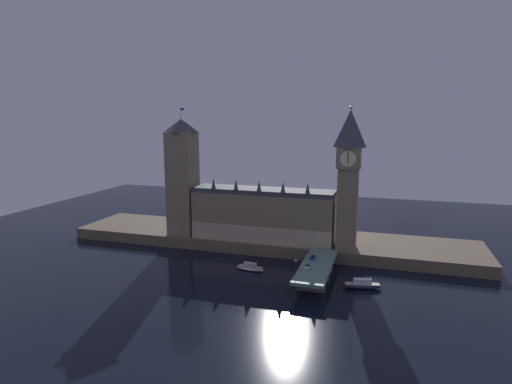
{
  "coord_description": "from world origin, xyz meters",
  "views": [
    {
      "loc": [
        60.82,
        -180.2,
        69.77
      ],
      "look_at": [
        -1.5,
        20.0,
        32.71
      ],
      "focal_mm": 30.0,
      "sensor_mm": 36.0,
      "label": 1
    }
  ],
  "objects_px": {
    "clock_tower": "(349,175)",
    "boat_downstream": "(362,285)",
    "boat_upstream": "(250,268)",
    "victoria_tower": "(183,177)",
    "car_northbound_trail": "(308,267)",
    "street_lamp_near": "(295,265)",
    "street_lamp_far": "(309,245)",
    "car_northbound_lead": "(313,257)",
    "pedestrian_near_rail": "(299,268)"
  },
  "relations": [
    {
      "from": "clock_tower",
      "to": "street_lamp_far",
      "type": "bearing_deg",
      "value": -133.28
    },
    {
      "from": "victoria_tower",
      "to": "street_lamp_far",
      "type": "distance_m",
      "value": 80.35
    },
    {
      "from": "pedestrian_near_rail",
      "to": "boat_upstream",
      "type": "bearing_deg",
      "value": 154.22
    },
    {
      "from": "car_northbound_lead",
      "to": "car_northbound_trail",
      "type": "height_order",
      "value": "car_northbound_lead"
    },
    {
      "from": "car_northbound_trail",
      "to": "street_lamp_near",
      "type": "xyz_separation_m",
      "value": [
        -3.26,
        -9.33,
        3.45
      ]
    },
    {
      "from": "street_lamp_near",
      "to": "boat_downstream",
      "type": "distance_m",
      "value": 29.68
    },
    {
      "from": "boat_upstream",
      "to": "victoria_tower",
      "type": "bearing_deg",
      "value": 147.74
    },
    {
      "from": "clock_tower",
      "to": "victoria_tower",
      "type": "relative_size",
      "value": 1.0
    },
    {
      "from": "car_northbound_lead",
      "to": "pedestrian_near_rail",
      "type": "height_order",
      "value": "pedestrian_near_rail"
    },
    {
      "from": "clock_tower",
      "to": "car_northbound_lead",
      "type": "relative_size",
      "value": 16.05
    },
    {
      "from": "clock_tower",
      "to": "street_lamp_far",
      "type": "height_order",
      "value": "clock_tower"
    },
    {
      "from": "victoria_tower",
      "to": "boat_upstream",
      "type": "bearing_deg",
      "value": -32.26
    },
    {
      "from": "car_northbound_lead",
      "to": "boat_downstream",
      "type": "height_order",
      "value": "car_northbound_lead"
    },
    {
      "from": "clock_tower",
      "to": "car_northbound_lead",
      "type": "xyz_separation_m",
      "value": [
        -12.24,
        -24.21,
        -34.49
      ]
    },
    {
      "from": "car_northbound_lead",
      "to": "car_northbound_trail",
      "type": "distance_m",
      "value": 12.37
    },
    {
      "from": "boat_downstream",
      "to": "car_northbound_lead",
      "type": "bearing_deg",
      "value": 154.9
    },
    {
      "from": "victoria_tower",
      "to": "street_lamp_near",
      "type": "bearing_deg",
      "value": -33.24
    },
    {
      "from": "victoria_tower",
      "to": "pedestrian_near_rail",
      "type": "relative_size",
      "value": 40.47
    },
    {
      "from": "pedestrian_near_rail",
      "to": "street_lamp_far",
      "type": "distance_m",
      "value": 24.37
    },
    {
      "from": "boat_downstream",
      "to": "car_northbound_trail",
      "type": "bearing_deg",
      "value": -175.33
    },
    {
      "from": "car_northbound_trail",
      "to": "street_lamp_near",
      "type": "relative_size",
      "value": 0.67
    },
    {
      "from": "clock_tower",
      "to": "boat_downstream",
      "type": "relative_size",
      "value": 4.23
    },
    {
      "from": "car_northbound_trail",
      "to": "street_lamp_far",
      "type": "distance_m",
      "value": 20.66
    },
    {
      "from": "street_lamp_near",
      "to": "clock_tower",
      "type": "bearing_deg",
      "value": 71.34
    },
    {
      "from": "car_northbound_trail",
      "to": "boat_downstream",
      "type": "bearing_deg",
      "value": 4.67
    },
    {
      "from": "car_northbound_lead",
      "to": "street_lamp_near",
      "type": "distance_m",
      "value": 22.2
    },
    {
      "from": "victoria_tower",
      "to": "car_northbound_trail",
      "type": "height_order",
      "value": "victoria_tower"
    },
    {
      "from": "car_northbound_lead",
      "to": "victoria_tower",
      "type": "bearing_deg",
      "value": 160.95
    },
    {
      "from": "street_lamp_far",
      "to": "boat_downstream",
      "type": "distance_m",
      "value": 33.01
    },
    {
      "from": "car_northbound_lead",
      "to": "boat_upstream",
      "type": "xyz_separation_m",
      "value": [
        -28.17,
        -4.2,
        -6.5
      ]
    },
    {
      "from": "victoria_tower",
      "to": "boat_downstream",
      "type": "distance_m",
      "value": 111.93
    },
    {
      "from": "car_northbound_lead",
      "to": "pedestrian_near_rail",
      "type": "xyz_separation_m",
      "value": [
        -2.86,
        -16.42,
        0.16
      ]
    },
    {
      "from": "clock_tower",
      "to": "pedestrian_near_rail",
      "type": "bearing_deg",
      "value": -110.4
    },
    {
      "from": "clock_tower",
      "to": "street_lamp_near",
      "type": "xyz_separation_m",
      "value": [
        -15.51,
        -45.91,
        -31.15
      ]
    },
    {
      "from": "street_lamp_far",
      "to": "boat_downstream",
      "type": "relative_size",
      "value": 0.4
    },
    {
      "from": "street_lamp_far",
      "to": "boat_upstream",
      "type": "height_order",
      "value": "street_lamp_far"
    },
    {
      "from": "boat_upstream",
      "to": "boat_downstream",
      "type": "distance_m",
      "value": 51.06
    },
    {
      "from": "car_northbound_lead",
      "to": "car_northbound_trail",
      "type": "relative_size",
      "value": 0.98
    },
    {
      "from": "clock_tower",
      "to": "pedestrian_near_rail",
      "type": "height_order",
      "value": "clock_tower"
    },
    {
      "from": "pedestrian_near_rail",
      "to": "car_northbound_lead",
      "type": "bearing_deg",
      "value": 80.11
    },
    {
      "from": "clock_tower",
      "to": "street_lamp_near",
      "type": "bearing_deg",
      "value": -108.66
    },
    {
      "from": "car_northbound_lead",
      "to": "street_lamp_near",
      "type": "xyz_separation_m",
      "value": [
        -3.26,
        -21.7,
        3.35
      ]
    },
    {
      "from": "victoria_tower",
      "to": "car_northbound_lead",
      "type": "relative_size",
      "value": 16.02
    },
    {
      "from": "victoria_tower",
      "to": "street_lamp_near",
      "type": "height_order",
      "value": "victoria_tower"
    },
    {
      "from": "clock_tower",
      "to": "boat_upstream",
      "type": "distance_m",
      "value": 64.19
    },
    {
      "from": "boat_downstream",
      "to": "street_lamp_near",
      "type": "bearing_deg",
      "value": -156.57
    },
    {
      "from": "car_northbound_trail",
      "to": "car_northbound_lead",
      "type": "bearing_deg",
      "value": 90.0
    },
    {
      "from": "clock_tower",
      "to": "victoria_tower",
      "type": "height_order",
      "value": "clock_tower"
    },
    {
      "from": "victoria_tower",
      "to": "pedestrian_near_rail",
      "type": "distance_m",
      "value": 90.46
    },
    {
      "from": "clock_tower",
      "to": "street_lamp_near",
      "type": "relative_size",
      "value": 10.55
    }
  ]
}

